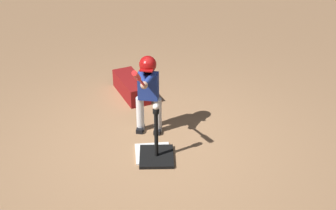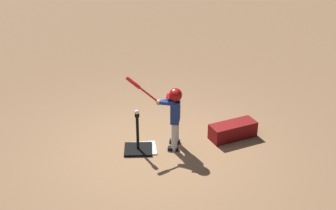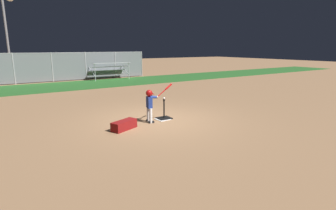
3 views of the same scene
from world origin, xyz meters
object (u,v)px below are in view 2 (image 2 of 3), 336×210
at_px(baseball, 137,112).
at_px(batter_child, 173,110).
at_px(batting_tee, 138,146).
at_px(equipment_bag, 233,130).

bearing_deg(baseball, batter_child, -169.79).
distance_m(batting_tee, equipment_bag, 1.72).
xyz_separation_m(batter_child, equipment_bag, (-1.07, -0.28, -0.56)).
relative_size(baseball, equipment_bag, 0.09).
height_order(batting_tee, batter_child, batter_child).
bearing_deg(batting_tee, batter_child, -169.79).
bearing_deg(batting_tee, baseball, 90.00).
relative_size(batter_child, equipment_bag, 1.52).
relative_size(batting_tee, batter_child, 0.55).
distance_m(batting_tee, batter_child, 0.86).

